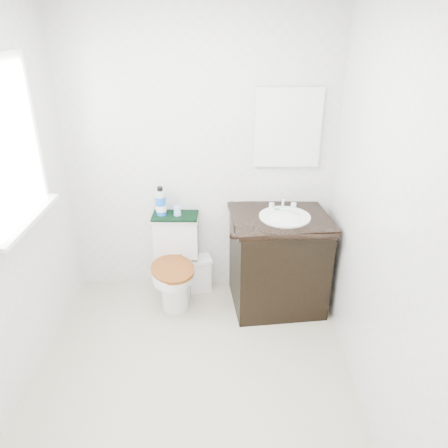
{
  "coord_description": "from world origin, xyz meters",
  "views": [
    {
      "loc": [
        0.25,
        -2.23,
        2.24
      ],
      "look_at": [
        0.21,
        0.75,
        0.82
      ],
      "focal_mm": 35.0,
      "sensor_mm": 36.0,
      "label": 1
    }
  ],
  "objects_px": {
    "toilet": "(176,265)",
    "vanity": "(278,258)",
    "trash_bin": "(199,273)",
    "mouthwash_bottle": "(161,202)",
    "cup": "(177,211)"
  },
  "relations": [
    {
      "from": "trash_bin",
      "to": "mouthwash_bottle",
      "type": "height_order",
      "value": "mouthwash_bottle"
    },
    {
      "from": "vanity",
      "to": "trash_bin",
      "type": "distance_m",
      "value": 0.75
    },
    {
      "from": "toilet",
      "to": "vanity",
      "type": "height_order",
      "value": "vanity"
    },
    {
      "from": "vanity",
      "to": "cup",
      "type": "bearing_deg",
      "value": 167.74
    },
    {
      "from": "cup",
      "to": "mouthwash_bottle",
      "type": "bearing_deg",
      "value": 175.14
    },
    {
      "from": "vanity",
      "to": "mouthwash_bottle",
      "type": "xyz_separation_m",
      "value": [
        -0.97,
        0.19,
        0.42
      ]
    },
    {
      "from": "toilet",
      "to": "vanity",
      "type": "relative_size",
      "value": 0.78
    },
    {
      "from": "trash_bin",
      "to": "mouthwash_bottle",
      "type": "xyz_separation_m",
      "value": [
        -0.3,
        -0.0,
        0.69
      ]
    },
    {
      "from": "trash_bin",
      "to": "cup",
      "type": "distance_m",
      "value": 0.64
    },
    {
      "from": "mouthwash_bottle",
      "to": "cup",
      "type": "xyz_separation_m",
      "value": [
        0.13,
        -0.01,
        -0.07
      ]
    },
    {
      "from": "vanity",
      "to": "mouthwash_bottle",
      "type": "bearing_deg",
      "value": 168.74
    },
    {
      "from": "vanity",
      "to": "mouthwash_bottle",
      "type": "height_order",
      "value": "mouthwash_bottle"
    },
    {
      "from": "toilet",
      "to": "trash_bin",
      "type": "relative_size",
      "value": 2.27
    },
    {
      "from": "trash_bin",
      "to": "mouthwash_bottle",
      "type": "bearing_deg",
      "value": -179.38
    },
    {
      "from": "cup",
      "to": "vanity",
      "type": "bearing_deg",
      "value": -12.26
    }
  ]
}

